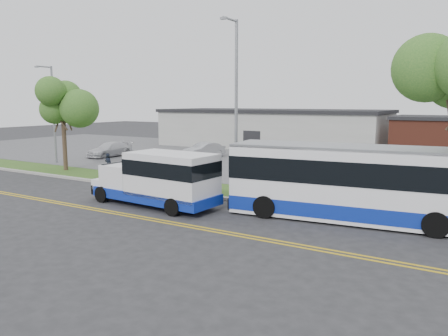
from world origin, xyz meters
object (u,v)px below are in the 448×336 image
Objects in this scene: streetlight_near at (236,101)px; pedestrian at (108,164)px; streetlight_far at (53,111)px; parked_car_b at (110,149)px; transit_bus at (365,184)px; shuttle_bus at (161,178)px; tree_west at (62,103)px; parked_car_a at (204,150)px.

pedestrian is at bearing 178.27° from streetlight_near.
streetlight_far is 5.11× the size of pedestrian.
parked_car_b is (-18.15, 8.07, -4.46)m from streetlight_near.
parked_car_b is (-7.81, 7.76, -0.11)m from pedestrian.
transit_bus is (26.71, -4.82, -2.81)m from streetlight_far.
shuttle_bus is 0.60× the size of transit_bus.
streetlight_near is at bearing -8.05° from streetlight_far.
transit_bus is at bearing 17.96° from shuttle_bus.
pedestrian is (-8.66, 4.88, -0.58)m from shuttle_bus.
streetlight_near is at bearing -1.80° from tree_west.
pedestrian is 0.37× the size of parked_car_a.
parked_car_b is (-16.48, 12.64, -0.69)m from shuttle_bus.
tree_west is 0.57× the size of transit_bus.
tree_west is 6.31m from pedestrian.
transit_bus is at bearing 168.32° from pedestrian.
pedestrian is at bearing -40.97° from parked_car_b.
streetlight_near reaches higher than tree_west.
streetlight_far is 1.90× the size of parked_car_a.
streetlight_near is 2.25× the size of parked_car_a.
pedestrian is at bearing 165.62° from transit_bus.
transit_bus is 2.62× the size of parked_car_b.
streetlight_near is 0.78× the size of transit_bus.
streetlight_near is 1.19× the size of streetlight_far.
tree_west is 15.01m from streetlight_near.
tree_west reaches higher than shuttle_bus.
pedestrian is at bearing 153.99° from shuttle_bus.
streetlight_far is 1.10× the size of shuttle_bus.
streetlight_near is 1.31× the size of shuttle_bus.
streetlight_far is 19.03m from shuttle_bus.
parked_car_a is at bearing 120.48° from shuttle_bus.
parked_car_a is 8.91m from parked_car_b.
streetlight_near is 2.05× the size of parked_car_b.
tree_west reaches higher than pedestrian.
streetlight_far reaches higher than shuttle_bus.
streetlight_near reaches higher than shuttle_bus.
parked_car_b is at bearing -138.66° from parked_car_a.
streetlight_far reaches higher than pedestrian.
streetlight_near is at bearing -34.29° from parked_car_a.
streetlight_near is 6.07× the size of pedestrian.
shuttle_bus is at bearing -47.45° from parked_car_a.
streetlight_near reaches higher than transit_bus.
streetlight_near reaches higher than parked_car_b.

